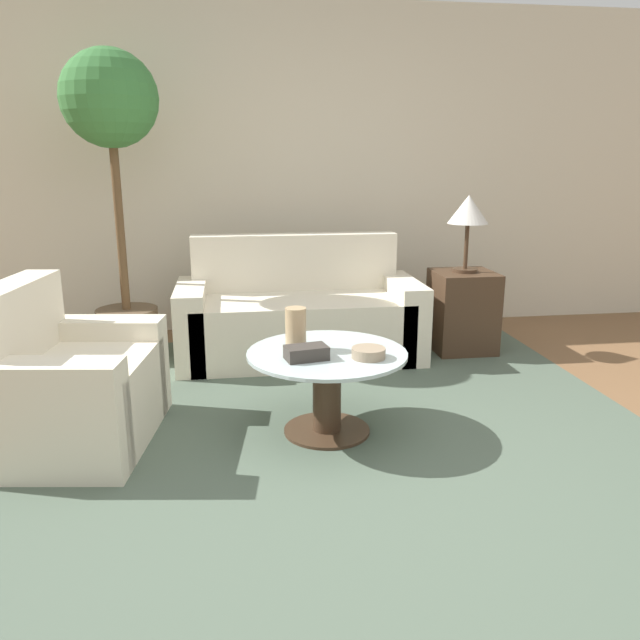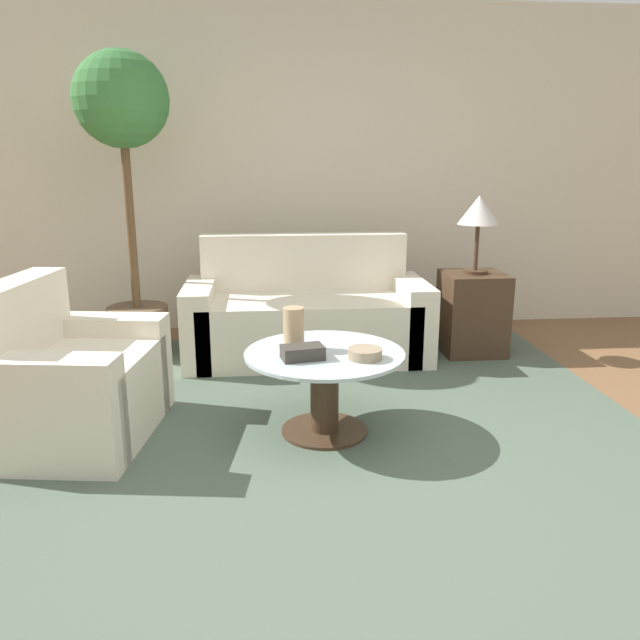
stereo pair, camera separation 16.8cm
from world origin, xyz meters
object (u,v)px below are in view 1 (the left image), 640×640
Objects in this scene: sofa_main at (299,317)px; vase at (296,329)px; table_lamp at (468,213)px; armchair at (65,389)px; coffee_table at (327,381)px; potted_plant at (114,150)px; book_stack at (306,353)px; bowl at (369,353)px.

vase is at bearing -96.89° from sofa_main.
armchair is at bearing -154.63° from table_lamp.
sofa_main reaches higher than armchair.
potted_plant is (-1.22, 1.50, 1.17)m from coffee_table.
table_lamp is 2.02m from book_stack.
armchair is 1.23m from book_stack.
sofa_main is 2.08× the size of coffee_table.
armchair is 1.54m from bowl.
sofa_main is 1.65× the size of armchair.
bowl reaches higher than coffee_table.
armchair reaches higher than book_stack.
sofa_main is at bearing 97.04° from bowl.
vase is at bearing 155.99° from coffee_table.
table_lamp is 1.90m from vase.
book_stack is (-0.12, -0.10, 0.19)m from coffee_table.
book_stack is at bearing -133.83° from table_lamp.
vase is 1.31× the size of bowl.
potted_plant is 2.00m from vase.
book_stack is at bearing 175.73° from bowl.
potted_plant is at bearing 126.85° from vase.
armchair is 1.32m from coffee_table.
book_stack is (-0.12, -1.47, 0.20)m from sofa_main.
coffee_table is 1.93m from table_lamp.
sofa_main is 1.49m from book_stack.
potted_plant reaches higher than vase.
coffee_table is (1.32, -0.09, 0.01)m from armchair.
vase is (-0.16, -1.30, 0.27)m from sofa_main.
bowl is 0.75× the size of book_stack.
book_stack is at bearing -91.11° from armchair.
bowl is (0.18, -1.49, 0.19)m from sofa_main.
bowl is at bearing -29.88° from vase.
vase is at bearing -53.15° from potted_plant.
potted_plant reaches higher than table_lamp.
potted_plant reaches higher than bowl.
potted_plant reaches higher than coffee_table.
armchair reaches higher than coffee_table.
potted_plant is 9.56× the size of vase.
armchair is (-1.32, -1.28, -0.00)m from sofa_main.
table_lamp is at bearing 53.94° from bowl.
potted_plant is at bearing 173.80° from sofa_main.
coffee_table is 0.25m from book_stack.
vase reaches higher than book_stack.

